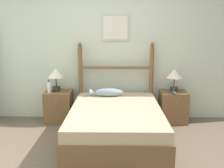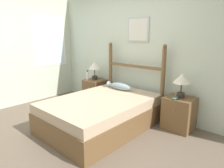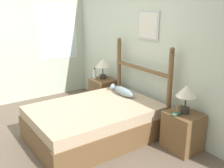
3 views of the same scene
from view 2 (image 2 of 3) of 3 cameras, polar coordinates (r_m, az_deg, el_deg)
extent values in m
plane|color=brown|center=(3.35, -12.77, -14.55)|extent=(16.00, 16.00, 0.00)
cube|color=beige|center=(4.19, 6.14, 9.65)|extent=(6.40, 0.06, 2.55)
cube|color=#ADB7B2|center=(4.07, 7.52, 15.14)|extent=(0.49, 0.02, 0.47)
cube|color=beige|center=(4.06, 7.42, 15.14)|extent=(0.43, 0.01, 0.41)
cube|color=beige|center=(4.88, -28.45, 8.67)|extent=(0.06, 6.40, 2.55)
cube|color=white|center=(5.30, -17.46, 11.46)|extent=(0.01, 0.90, 1.21)
cube|color=silver|center=(5.30, -17.41, 11.46)|extent=(0.01, 0.82, 1.13)
cube|color=brown|center=(3.54, -2.98, -9.43)|extent=(1.35, 1.94, 0.36)
cube|color=tan|center=(3.44, -3.03, -5.48)|extent=(1.31, 1.90, 0.16)
cylinder|color=brown|center=(4.46, -0.40, 2.17)|extent=(0.08, 0.08, 1.35)
sphere|color=brown|center=(4.37, -0.42, 11.29)|extent=(0.08, 0.08, 0.08)
cylinder|color=brown|center=(3.74, 14.21, -0.52)|extent=(0.08, 0.08, 1.35)
sphere|color=brown|center=(3.63, 14.87, 10.36)|extent=(0.08, 0.08, 0.08)
cube|color=brown|center=(4.01, 6.37, 5.10)|extent=(1.28, 0.05, 0.05)
cube|color=brown|center=(4.74, -4.79, -2.06)|extent=(0.47, 0.42, 0.56)
sphere|color=tan|center=(4.57, -6.84, -1.12)|extent=(0.02, 0.02, 0.02)
cube|color=brown|center=(3.60, 18.58, -7.95)|extent=(0.47, 0.42, 0.56)
sphere|color=tan|center=(3.37, 17.21, -7.11)|extent=(0.02, 0.02, 0.02)
cylinder|color=#2D2823|center=(4.71, -4.96, 1.84)|extent=(0.13, 0.13, 0.08)
cylinder|color=#2D2823|center=(4.68, -4.99, 3.33)|extent=(0.02, 0.02, 0.17)
cone|color=beige|center=(4.66, -5.03, 5.28)|extent=(0.28, 0.28, 0.16)
cylinder|color=#2D2823|center=(3.51, 19.01, -3.00)|extent=(0.13, 0.13, 0.08)
cylinder|color=#2D2823|center=(3.48, 19.17, -1.04)|extent=(0.02, 0.02, 0.17)
cone|color=beige|center=(3.44, 19.38, 1.55)|extent=(0.28, 0.28, 0.16)
cylinder|color=white|center=(4.68, -6.99, 2.40)|extent=(0.06, 0.06, 0.19)
sphere|color=#333338|center=(4.66, -7.03, 3.75)|extent=(0.04, 0.04, 0.04)
ellipsoid|color=#386651|center=(3.40, 17.65, -3.84)|extent=(0.08, 0.16, 0.04)
cylinder|color=#997F56|center=(3.37, 17.77, -2.25)|extent=(0.01, 0.01, 0.16)
ellipsoid|color=#8499A3|center=(3.95, 2.48, -0.69)|extent=(0.49, 0.15, 0.14)
cone|color=#8499A3|center=(4.13, -0.55, -0.04)|extent=(0.09, 0.13, 0.13)
camera|label=1|loc=(2.72, -80.30, 4.27)|focal=42.00mm
camera|label=3|loc=(1.07, 114.41, 20.31)|focal=42.00mm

